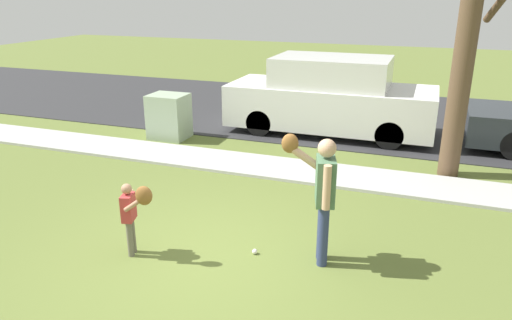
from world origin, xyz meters
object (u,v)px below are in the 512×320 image
at_px(baseball, 255,252).
at_px(street_tree_near, 468,31).
at_px(utility_cabinet, 169,116).
at_px(person_child, 133,209).
at_px(parked_van_white, 330,98).
at_px(person_adult, 322,188).

distance_m(baseball, street_tree_near, 5.52).
height_order(utility_cabinet, street_tree_near, street_tree_near).
height_order(person_child, baseball, person_child).
distance_m(utility_cabinet, parked_van_white, 3.98).
bearing_deg(person_adult, person_child, 1.27).
bearing_deg(utility_cabinet, baseball, -49.16).
height_order(baseball, street_tree_near, street_tree_near).
bearing_deg(person_adult, baseball, -6.76).
relative_size(baseball, parked_van_white, 0.01).
xyz_separation_m(baseball, utility_cabinet, (-3.83, 4.43, 0.50)).
bearing_deg(parked_van_white, utility_cabinet, -153.73).
height_order(person_adult, utility_cabinet, person_adult).
xyz_separation_m(person_adult, street_tree_near, (1.67, 3.96, 1.69)).
relative_size(utility_cabinet, parked_van_white, 0.21).
height_order(person_adult, person_child, person_adult).
height_order(person_child, street_tree_near, street_tree_near).
relative_size(person_adult, street_tree_near, 0.33).
distance_m(person_adult, person_child, 2.48).
xyz_separation_m(person_adult, person_child, (-2.35, -0.72, -0.35)).
relative_size(person_adult, person_child, 1.58).
relative_size(street_tree_near, parked_van_white, 1.03).
height_order(utility_cabinet, parked_van_white, parked_van_white).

